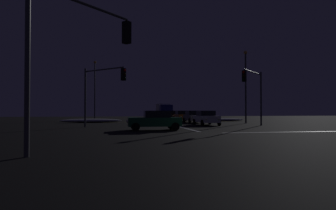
# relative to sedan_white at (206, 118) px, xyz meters

# --- Properties ---
(ground) EXTENTS (120.00, 120.00, 0.10)m
(ground) POSITION_rel_sedan_white_xyz_m (-3.53, -10.82, -0.85)
(ground) COLOR black
(stop_line_north) EXTENTS (0.35, 14.76, 0.01)m
(stop_line_north) POSITION_rel_sedan_white_xyz_m (-3.53, -2.21, -0.80)
(stop_line_north) COLOR white
(stop_line_north) RESTS_ON ground
(centre_line_ns) EXTENTS (22.00, 0.15, 0.01)m
(centre_line_ns) POSITION_rel_sedan_white_xyz_m (-3.53, 9.39, -0.80)
(centre_line_ns) COLOR yellow
(centre_line_ns) RESTS_ON ground
(crosswalk_bar_east) EXTENTS (14.76, 0.40, 0.01)m
(crosswalk_bar_east) POSITION_rel_sedan_white_xyz_m (5.17, -10.82, -0.80)
(crosswalk_bar_east) COLOR white
(crosswalk_bar_east) RESTS_ON ground
(snow_bank_left_curb) EXTENTS (8.00, 1.50, 0.50)m
(snow_bank_left_curb) POSITION_rel_sedan_white_xyz_m (-12.93, 8.98, -0.55)
(snow_bank_left_curb) COLOR white
(snow_bank_left_curb) RESTS_ON ground
(snow_bank_right_curb) EXTENTS (6.75, 1.50, 0.44)m
(snow_bank_right_curb) POSITION_rel_sedan_white_xyz_m (5.87, 10.79, -0.58)
(snow_bank_right_curb) COLOR white
(snow_bank_right_curb) RESTS_ON ground
(sedan_white) EXTENTS (2.02, 4.33, 1.57)m
(sedan_white) POSITION_rel_sedan_white_xyz_m (0.00, 0.00, 0.00)
(sedan_white) COLOR silver
(sedan_white) RESTS_ON ground
(sedan_gray) EXTENTS (2.02, 4.33, 1.57)m
(sedan_gray) POSITION_rel_sedan_white_xyz_m (0.17, 5.98, 0.00)
(sedan_gray) COLOR slate
(sedan_gray) RESTS_ON ground
(sedan_orange) EXTENTS (2.02, 4.33, 1.57)m
(sedan_orange) POSITION_rel_sedan_white_xyz_m (-0.09, 11.44, 0.00)
(sedan_orange) COLOR #C66014
(sedan_orange) RESTS_ON ground
(sedan_black) EXTENTS (2.02, 4.33, 1.57)m
(sedan_black) POSITION_rel_sedan_white_xyz_m (-0.05, 17.69, 0.00)
(sedan_black) COLOR black
(sedan_black) RESTS_ON ground
(sedan_blue) EXTENTS (2.02, 4.33, 1.57)m
(sedan_blue) POSITION_rel_sedan_white_xyz_m (0.18, 23.91, 0.00)
(sedan_blue) COLOR navy
(sedan_blue) RESTS_ON ground
(box_truck) EXTENTS (2.68, 8.28, 3.08)m
(box_truck) POSITION_rel_sedan_white_xyz_m (0.43, 31.96, 0.91)
(box_truck) COLOR navy
(box_truck) RESTS_ON ground
(sedan_green_crossing) EXTENTS (4.33, 2.02, 1.57)m
(sedan_green_crossing) POSITION_rel_sedan_white_xyz_m (-6.54, -7.13, 0.00)
(sedan_green_crossing) COLOR #14512D
(sedan_green_crossing) RESTS_ON ground
(traffic_signal_ne) EXTENTS (3.80, 3.80, 5.68)m
(traffic_signal_ne) POSITION_rel_sedan_white_xyz_m (3.90, -3.38, 3.18)
(traffic_signal_ne) COLOR #4C4C51
(traffic_signal_ne) RESTS_ON ground
(traffic_signal_sw) EXTENTS (3.76, 3.76, 6.23)m
(traffic_signal_sw) POSITION_rel_sedan_white_xyz_m (-11.05, -18.33, 3.54)
(traffic_signal_sw) COLOR #4C4C51
(traffic_signal_sw) RESTS_ON ground
(traffic_signal_nw) EXTENTS (3.84, 3.84, 5.59)m
(traffic_signal_nw) POSITION_rel_sedan_white_xyz_m (-10.94, -3.41, 3.12)
(traffic_signal_nw) COLOR #4C4C51
(traffic_signal_nw) RESTS_ON ground
(streetlamp_left_far) EXTENTS (0.44, 0.44, 9.90)m
(streetlamp_left_far) POSITION_rel_sedan_white_xyz_m (-13.23, 19.39, 4.85)
(streetlamp_left_far) COLOR #424247
(streetlamp_left_far) RESTS_ON ground
(streetlamp_right_near) EXTENTS (0.44, 0.44, 9.03)m
(streetlamp_right_near) POSITION_rel_sedan_white_xyz_m (6.17, 3.39, 4.40)
(streetlamp_right_near) COLOR #424247
(streetlamp_right_near) RESTS_ON ground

